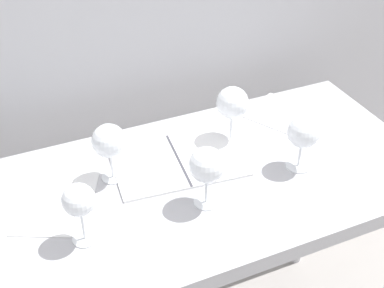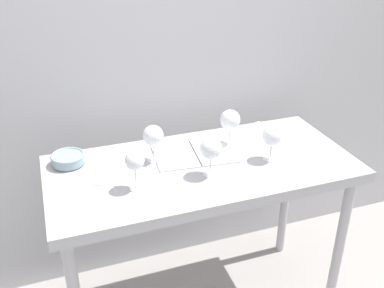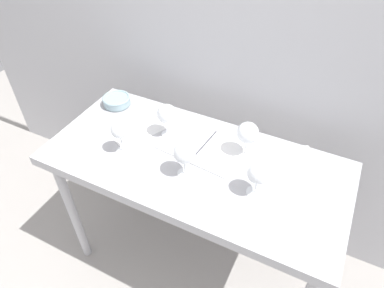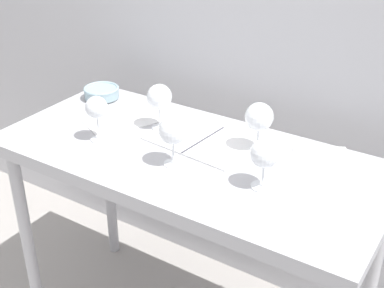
{
  "view_description": "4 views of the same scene",
  "coord_description": "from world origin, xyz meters",
  "px_view_note": "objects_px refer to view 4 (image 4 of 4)",
  "views": [
    {
      "loc": [
        -0.44,
        -1.02,
        1.84
      ],
      "look_at": [
        0.02,
        0.03,
        1.0
      ],
      "focal_mm": 47.89,
      "sensor_mm": 36.0,
      "label": 1
    },
    {
      "loc": [
        -0.62,
        -1.64,
        1.91
      ],
      "look_at": [
        -0.04,
        0.01,
        1.0
      ],
      "focal_mm": 41.3,
      "sensor_mm": 36.0,
      "label": 2
    },
    {
      "loc": [
        0.5,
        -1.03,
        2.03
      ],
      "look_at": [
        -0.02,
        0.01,
        0.98
      ],
      "focal_mm": 32.35,
      "sensor_mm": 36.0,
      "label": 3
    },
    {
      "loc": [
        0.88,
        -1.37,
        1.81
      ],
      "look_at": [
        0.02,
        -0.01,
        0.94
      ],
      "focal_mm": 49.48,
      "sensor_mm": 36.0,
      "label": 4
    }
  ],
  "objects_px": {
    "tasting_sheet_upper": "(120,121)",
    "open_notebook": "(203,140)",
    "wine_glass_near_left": "(96,109)",
    "wine_glass_near_center": "(173,131)",
    "tasting_bowl": "(102,92)",
    "wine_glass_near_right": "(265,155)",
    "tasting_sheet_lower": "(324,163)",
    "wine_glass_far_right": "(259,118)",
    "wine_glass_far_left": "(159,98)"
  },
  "relations": [
    {
      "from": "wine_glass_far_right",
      "to": "tasting_bowl",
      "type": "height_order",
      "value": "wine_glass_far_right"
    },
    {
      "from": "wine_glass_far_right",
      "to": "wine_glass_near_left",
      "type": "distance_m",
      "value": 0.58
    },
    {
      "from": "wine_glass_far_left",
      "to": "wine_glass_far_right",
      "type": "xyz_separation_m",
      "value": [
        0.39,
        0.04,
        0.0
      ]
    },
    {
      "from": "tasting_bowl",
      "to": "wine_glass_far_left",
      "type": "bearing_deg",
      "value": -14.22
    },
    {
      "from": "tasting_sheet_upper",
      "to": "wine_glass_far_right",
      "type": "bearing_deg",
      "value": 32.45
    },
    {
      "from": "tasting_sheet_lower",
      "to": "wine_glass_far_right",
      "type": "bearing_deg",
      "value": 161.13
    },
    {
      "from": "wine_glass_far_right",
      "to": "tasting_sheet_upper",
      "type": "bearing_deg",
      "value": -172.59
    },
    {
      "from": "wine_glass_near_left",
      "to": "wine_glass_near_center",
      "type": "bearing_deg",
      "value": 0.01
    },
    {
      "from": "tasting_sheet_upper",
      "to": "wine_glass_near_left",
      "type": "bearing_deg",
      "value": -52.49
    },
    {
      "from": "wine_glass_near_right",
      "to": "wine_glass_far_right",
      "type": "relative_size",
      "value": 0.92
    },
    {
      "from": "wine_glass_near_right",
      "to": "wine_glass_near_center",
      "type": "bearing_deg",
      "value": -173.75
    },
    {
      "from": "wine_glass_far_right",
      "to": "tasting_sheet_upper",
      "type": "distance_m",
      "value": 0.58
    },
    {
      "from": "wine_glass_far_left",
      "to": "wine_glass_near_center",
      "type": "distance_m",
      "value": 0.28
    },
    {
      "from": "wine_glass_far_right",
      "to": "open_notebook",
      "type": "xyz_separation_m",
      "value": [
        -0.2,
        -0.04,
        -0.12
      ]
    },
    {
      "from": "wine_glass_near_center",
      "to": "tasting_bowl",
      "type": "distance_m",
      "value": 0.65
    },
    {
      "from": "wine_glass_near_right",
      "to": "tasting_sheet_lower",
      "type": "bearing_deg",
      "value": 65.69
    },
    {
      "from": "wine_glass_near_right",
      "to": "open_notebook",
      "type": "relative_size",
      "value": 0.42
    },
    {
      "from": "wine_glass_near_left",
      "to": "open_notebook",
      "type": "distance_m",
      "value": 0.4
    },
    {
      "from": "tasting_bowl",
      "to": "tasting_sheet_lower",
      "type": "bearing_deg",
      "value": -0.87
    },
    {
      "from": "wine_glass_far_right",
      "to": "tasting_sheet_lower",
      "type": "bearing_deg",
      "value": 10.8
    },
    {
      "from": "tasting_sheet_lower",
      "to": "tasting_bowl",
      "type": "xyz_separation_m",
      "value": [
        -1.0,
        0.02,
        0.03
      ]
    },
    {
      "from": "wine_glass_near_right",
      "to": "open_notebook",
      "type": "xyz_separation_m",
      "value": [
        -0.32,
        0.16,
        -0.11
      ]
    },
    {
      "from": "wine_glass_far_left",
      "to": "open_notebook",
      "type": "xyz_separation_m",
      "value": [
        0.2,
        -0.01,
        -0.12
      ]
    },
    {
      "from": "wine_glass_far_right",
      "to": "wine_glass_near_center",
      "type": "relative_size",
      "value": 1.02
    },
    {
      "from": "wine_glass_far_left",
      "to": "tasting_bowl",
      "type": "distance_m",
      "value": 0.4
    },
    {
      "from": "open_notebook",
      "to": "wine_glass_far_right",
      "type": "bearing_deg",
      "value": 18.07
    },
    {
      "from": "wine_glass_far_right",
      "to": "wine_glass_near_left",
      "type": "relative_size",
      "value": 1.06
    },
    {
      "from": "wine_glass_near_left",
      "to": "tasting_bowl",
      "type": "xyz_separation_m",
      "value": [
        -0.25,
        0.3,
        -0.1
      ]
    },
    {
      "from": "tasting_sheet_lower",
      "to": "wine_glass_far_left",
      "type": "bearing_deg",
      "value": 157.66
    },
    {
      "from": "wine_glass_near_center",
      "to": "open_notebook",
      "type": "xyz_separation_m",
      "value": [
        -0.0,
        0.19,
        -0.12
      ]
    },
    {
      "from": "tasting_sheet_upper",
      "to": "tasting_sheet_lower",
      "type": "distance_m",
      "value": 0.8
    },
    {
      "from": "wine_glass_far_left",
      "to": "open_notebook",
      "type": "height_order",
      "value": "wine_glass_far_left"
    },
    {
      "from": "tasting_sheet_upper",
      "to": "tasting_bowl",
      "type": "relative_size",
      "value": 1.73
    },
    {
      "from": "tasting_sheet_lower",
      "to": "tasting_bowl",
      "type": "height_order",
      "value": "tasting_bowl"
    },
    {
      "from": "wine_glass_near_right",
      "to": "wine_glass_near_center",
      "type": "xyz_separation_m",
      "value": [
        -0.31,
        -0.03,
        0.01
      ]
    },
    {
      "from": "wine_glass_near_center",
      "to": "tasting_bowl",
      "type": "xyz_separation_m",
      "value": [
        -0.58,
        0.3,
        -0.1
      ]
    },
    {
      "from": "wine_glass_near_right",
      "to": "tasting_sheet_upper",
      "type": "height_order",
      "value": "wine_glass_near_right"
    },
    {
      "from": "wine_glass_near_left",
      "to": "open_notebook",
      "type": "relative_size",
      "value": 0.43
    },
    {
      "from": "wine_glass_far_right",
      "to": "wine_glass_near_center",
      "type": "bearing_deg",
      "value": -129.41
    },
    {
      "from": "wine_glass_far_right",
      "to": "wine_glass_near_left",
      "type": "height_order",
      "value": "wine_glass_far_right"
    },
    {
      "from": "wine_glass_near_right",
      "to": "open_notebook",
      "type": "distance_m",
      "value": 0.37
    },
    {
      "from": "wine_glass_near_center",
      "to": "wine_glass_near_left",
      "type": "bearing_deg",
      "value": -179.99
    },
    {
      "from": "tasting_sheet_upper",
      "to": "open_notebook",
      "type": "bearing_deg",
      "value": 29.61
    },
    {
      "from": "open_notebook",
      "to": "tasting_sheet_lower",
      "type": "relative_size",
      "value": 1.75
    },
    {
      "from": "wine_glass_far_left",
      "to": "tasting_sheet_upper",
      "type": "height_order",
      "value": "wine_glass_far_left"
    },
    {
      "from": "open_notebook",
      "to": "tasting_bowl",
      "type": "relative_size",
      "value": 2.64
    },
    {
      "from": "wine_glass_far_right",
      "to": "wine_glass_near_left",
      "type": "bearing_deg",
      "value": -155.67
    },
    {
      "from": "wine_glass_near_center",
      "to": "tasting_bowl",
      "type": "relative_size",
      "value": 1.17
    },
    {
      "from": "wine_glass_near_right",
      "to": "tasting_bowl",
      "type": "bearing_deg",
      "value": 163.59
    },
    {
      "from": "wine_glass_far_left",
      "to": "wine_glass_near_center",
      "type": "relative_size",
      "value": 1.0
    }
  ]
}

